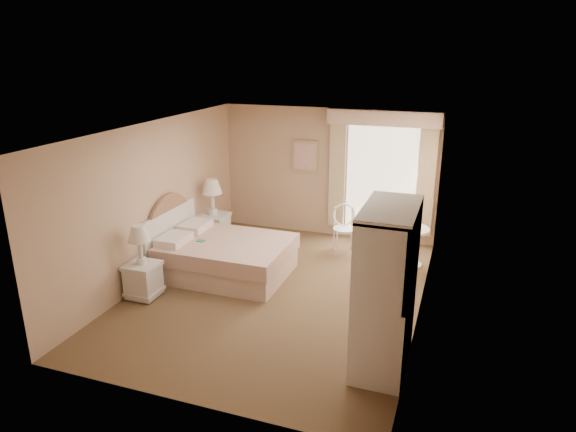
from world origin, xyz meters
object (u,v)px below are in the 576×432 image
at_px(bed, 221,255).
at_px(armoire, 386,301).
at_px(nightstand_near, 142,271).
at_px(round_table, 409,240).
at_px(cafe_chair, 344,225).
at_px(nightstand_far, 214,221).

height_order(bed, armoire, armoire).
relative_size(nightstand_near, round_table, 1.66).
relative_size(round_table, cafe_chair, 0.77).
height_order(round_table, armoire, armoire).
bearing_deg(cafe_chair, round_table, -35.42).
bearing_deg(nightstand_far, cafe_chair, 11.72).
height_order(bed, cafe_chair, bed).
bearing_deg(bed, nightstand_near, -122.00).
relative_size(nightstand_far, cafe_chair, 1.42).
xyz_separation_m(round_table, armoire, (0.06, -3.03, 0.36)).
bearing_deg(nightstand_far, armoire, -37.31).
bearing_deg(armoire, cafe_chair, 111.03).
height_order(nightstand_near, armoire, armoire).
relative_size(nightstand_far, armoire, 0.65).
distance_m(nightstand_near, armoire, 3.71).
xyz_separation_m(nightstand_far, round_table, (3.59, 0.24, -0.02)).
relative_size(bed, cafe_chair, 2.35).
height_order(nightstand_far, round_table, nightstand_far).
bearing_deg(cafe_chair, armoire, -92.53).
height_order(nightstand_far, armoire, armoire).
bearing_deg(round_table, cafe_chair, 168.14).
relative_size(cafe_chair, armoire, 0.45).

